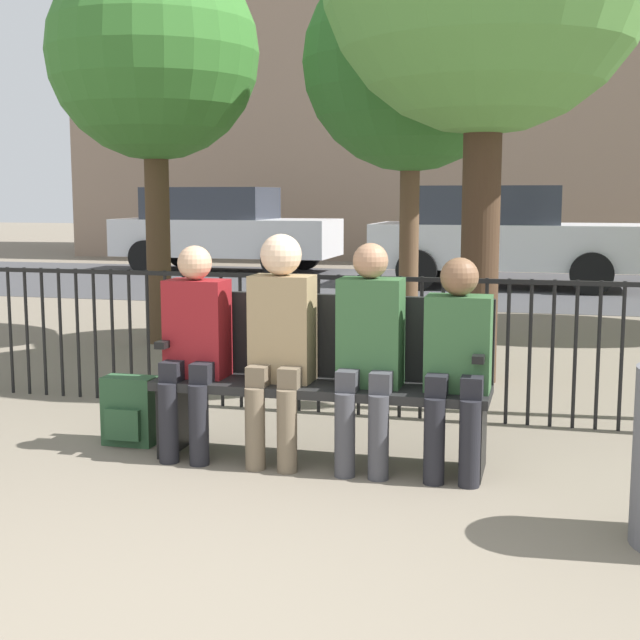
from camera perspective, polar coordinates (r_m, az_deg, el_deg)
park_bench at (r=4.99m, az=0.23°, el=-3.32°), size 1.86×0.45×0.92m
seated_person_0 at (r=5.07m, az=-8.06°, el=-1.29°), size 0.34×0.39×1.20m
seated_person_1 at (r=4.89m, az=-2.57°, el=-0.96°), size 0.34×0.39×1.27m
seated_person_2 at (r=4.77m, az=3.14°, el=-1.63°), size 0.34×0.39×1.23m
seated_person_3 at (r=4.70m, az=8.77°, el=-2.24°), size 0.34×0.39×1.16m
backpack at (r=5.44m, az=-12.09°, el=-5.74°), size 0.31×0.20×0.41m
fence_railing at (r=5.97m, az=2.54°, el=-0.84°), size 9.01×0.03×0.95m
tree_0 at (r=9.10m, az=-10.61°, el=16.27°), size 2.04×2.04×3.85m
tree_3 at (r=8.55m, az=5.87°, el=16.04°), size 2.01×2.01×3.69m
street_surface at (r=14.54m, az=9.74°, el=2.08°), size 24.00×6.00×0.01m
parked_car_0 at (r=14.63m, az=11.46°, el=5.37°), size 4.20×1.94×1.62m
parked_car_2 at (r=17.30m, az=-6.25°, el=5.86°), size 4.20×1.94×1.62m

